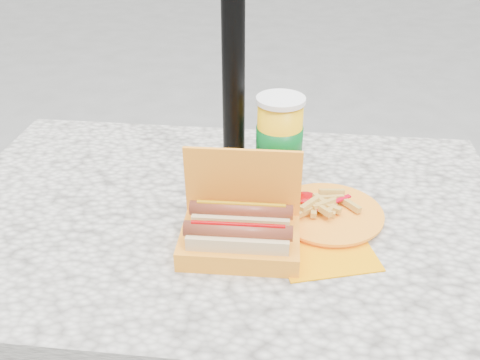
# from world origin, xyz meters

# --- Properties ---
(picnic_table) EXTENTS (1.20, 0.80, 0.75)m
(picnic_table) POSITION_xyz_m (0.00, 0.00, 0.64)
(picnic_table) COLOR beige
(picnic_table) RESTS_ON ground
(umbrella_pole) EXTENTS (0.05, 0.05, 2.20)m
(umbrella_pole) POSITION_xyz_m (0.00, 0.16, 1.10)
(umbrella_pole) COLOR black
(umbrella_pole) RESTS_ON ground
(hotdog_box) EXTENTS (0.23, 0.15, 0.18)m
(hotdog_box) POSITION_xyz_m (0.05, -0.13, 0.79)
(hotdog_box) COLOR orange
(hotdog_box) RESTS_ON picnic_table
(fries_plate) EXTENTS (0.24, 0.33, 0.05)m
(fries_plate) POSITION_xyz_m (0.21, -0.01, 0.76)
(fries_plate) COLOR #FA9800
(fries_plate) RESTS_ON picnic_table
(soda_cup) EXTENTS (0.11, 0.11, 0.20)m
(soda_cup) POSITION_xyz_m (0.10, 0.14, 0.85)
(soda_cup) COLOR #FFB70E
(soda_cup) RESTS_ON picnic_table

